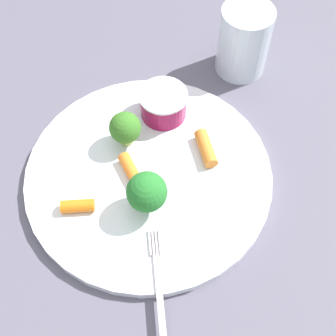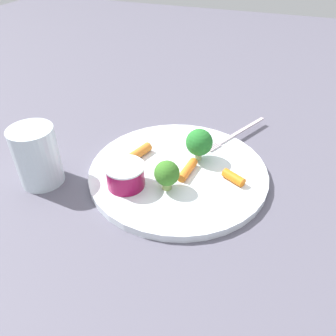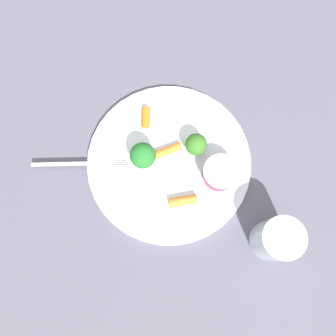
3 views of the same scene
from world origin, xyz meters
name	(u,v)px [view 2 (image 2 of 3)]	position (x,y,z in m)	size (l,w,h in m)	color
ground_plane	(178,175)	(0.00, 0.00, 0.00)	(2.40, 2.40, 0.00)	#565362
plate	(178,172)	(0.00, 0.00, 0.01)	(0.28, 0.28, 0.01)	white
sauce_cup	(125,175)	(-0.06, 0.06, 0.03)	(0.06, 0.06, 0.04)	maroon
broccoli_floret_0	(199,143)	(0.04, -0.02, 0.04)	(0.04, 0.04, 0.05)	#94B274
broccoli_floret_1	(167,174)	(-0.05, 0.00, 0.04)	(0.04, 0.04, 0.05)	#94B760
carrot_stick_0	(140,152)	(0.01, 0.07, 0.02)	(0.02, 0.02, 0.05)	orange
carrot_stick_1	(188,170)	(-0.01, -0.02, 0.02)	(0.01, 0.01, 0.05)	orange
carrot_stick_2	(233,178)	(0.00, -0.09, 0.02)	(0.01, 0.01, 0.04)	orange
fork	(236,134)	(0.14, -0.07, 0.01)	(0.15, 0.08, 0.00)	#C1B0B9
drinking_glass	(37,156)	(-0.09, 0.19, 0.05)	(0.07, 0.07, 0.09)	silver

